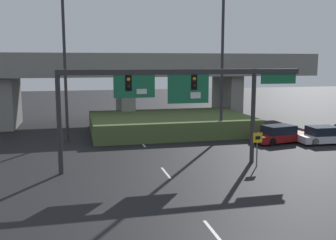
% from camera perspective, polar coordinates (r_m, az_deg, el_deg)
% --- Properties ---
extents(lane_markings, '(0.14, 44.60, 0.01)m').
position_cam_1_polar(lane_markings, '(27.47, -2.26, -5.27)').
color(lane_markings, silver).
rests_on(lane_markings, ground).
extents(signal_gantry, '(15.26, 0.44, 6.07)m').
position_cam_1_polar(signal_gantry, '(23.98, 1.30, 4.56)').
color(signal_gantry, '#2D2D30').
rests_on(signal_gantry, ground).
extents(speed_limit_sign, '(0.60, 0.11, 2.21)m').
position_cam_1_polar(speed_limit_sign, '(25.07, 12.84, -3.44)').
color(speed_limit_sign, '#4C4C4C').
rests_on(speed_limit_sign, ground).
extents(highway_light_pole_near, '(0.70, 0.36, 12.50)m').
position_cam_1_polar(highway_light_pole_near, '(33.18, -14.76, 8.37)').
color(highway_light_pole_near, '#2D2D30').
rests_on(highway_light_pole_near, ground).
extents(highway_light_pole_far, '(0.70, 0.36, 14.95)m').
position_cam_1_polar(highway_light_pole_far, '(33.23, 7.92, 10.69)').
color(highway_light_pole_far, '#2D2D30').
rests_on(highway_light_pole_far, ground).
extents(overpass_bridge, '(40.94, 7.69, 7.34)m').
position_cam_1_polar(overpass_bridge, '(42.13, -6.30, 6.43)').
color(overpass_bridge, gray).
rests_on(overpass_bridge, ground).
extents(grass_embankment, '(14.42, 9.81, 1.57)m').
position_cam_1_polar(grass_embankment, '(36.69, 0.20, -0.52)').
color(grass_embankment, '#4C6033').
rests_on(grass_embankment, ground).
extents(parked_sedan_near_right, '(4.98, 2.64, 1.42)m').
position_cam_1_polar(parked_sedan_near_right, '(33.17, 15.92, -2.04)').
color(parked_sedan_near_right, maroon).
rests_on(parked_sedan_near_right, ground).
extents(parked_sedan_mid_right, '(4.29, 2.01, 1.39)m').
position_cam_1_polar(parked_sedan_mid_right, '(33.95, 21.63, -2.11)').
color(parked_sedan_mid_right, silver).
rests_on(parked_sedan_mid_right, ground).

